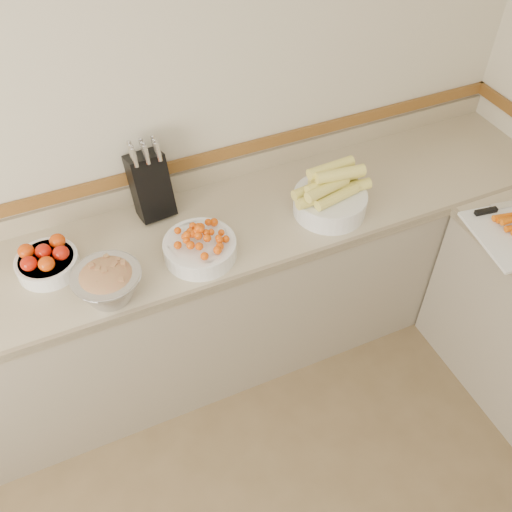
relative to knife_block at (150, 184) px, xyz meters
name	(u,v)px	position (x,y,z in m)	size (l,w,h in m)	color
back_wall	(117,130)	(-0.08, 0.10, 0.24)	(4.00, 4.00, 0.00)	beige
counter_back	(164,311)	(-0.08, -0.22, -0.60)	(4.00, 0.65, 1.08)	tan
knife_block	(150,184)	(0.00, 0.00, 0.00)	(0.18, 0.21, 0.39)	black
tomato_bowl	(47,261)	(-0.51, -0.18, -0.10)	(0.26, 0.26, 0.13)	white
cherry_tomato_bowl	(200,246)	(0.10, -0.36, -0.10)	(0.31, 0.31, 0.17)	white
corn_bowl	(330,196)	(0.74, -0.33, -0.07)	(0.37, 0.34, 0.25)	white
rhubarb_bowl	(108,283)	(-0.31, -0.43, -0.08)	(0.28, 0.28, 0.15)	#B2B2BA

